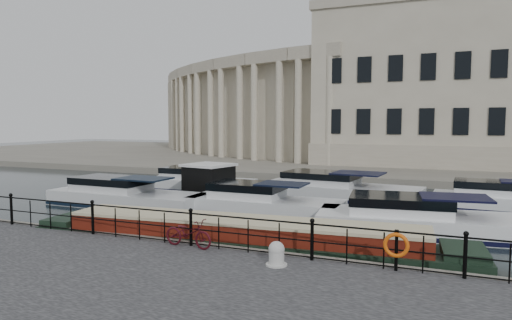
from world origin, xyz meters
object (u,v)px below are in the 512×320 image
at_px(bicycle, 188,233).
at_px(life_ring_post, 396,246).
at_px(mooring_bollard, 276,254).
at_px(narrowboat, 239,242).
at_px(harbour_hut, 209,184).

relative_size(bicycle, life_ring_post, 1.58).
xyz_separation_m(mooring_bollard, narrowboat, (-2.24, 2.43, -0.50)).
distance_m(life_ring_post, harbour_hut, 15.56).
bearing_deg(mooring_bollard, bicycle, 168.66).
bearing_deg(narrowboat, harbour_hut, 119.46).
height_order(bicycle, mooring_bollard, bicycle).
relative_size(bicycle, narrowboat, 0.11).
height_order(mooring_bollard, life_ring_post, life_ring_post).
bearing_deg(bicycle, narrowboat, -21.67).
xyz_separation_m(bicycle, mooring_bollard, (3.20, -0.64, -0.14)).
relative_size(mooring_bollard, harbour_hut, 0.18).
relative_size(mooring_bollard, life_ring_post, 0.61).
bearing_deg(bicycle, harbour_hut, 31.80).
height_order(mooring_bollard, harbour_hut, harbour_hut).
bearing_deg(mooring_bollard, harbour_hut, 126.00).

